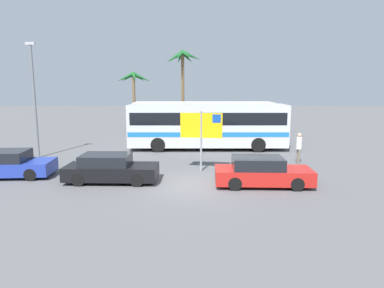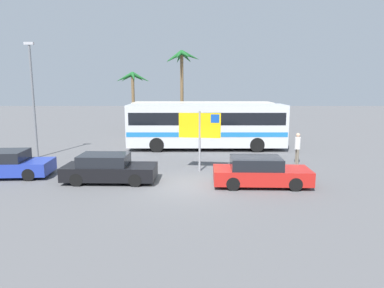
# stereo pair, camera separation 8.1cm
# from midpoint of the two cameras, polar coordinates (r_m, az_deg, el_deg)

# --- Properties ---
(ground) EXTENTS (120.00, 120.00, 0.00)m
(ground) POSITION_cam_midpoint_polar(r_m,az_deg,el_deg) (15.80, -0.84, -6.89)
(ground) COLOR #565659
(bus_front_coach) EXTENTS (11.04, 2.66, 3.17)m
(bus_front_coach) POSITION_cam_midpoint_polar(r_m,az_deg,el_deg) (24.42, 2.39, 3.32)
(bus_front_coach) COLOR silver
(bus_front_coach) RESTS_ON ground
(bus_rear_coach) EXTENTS (11.04, 2.66, 3.17)m
(bus_rear_coach) POSITION_cam_midpoint_polar(r_m,az_deg,el_deg) (27.87, 1.71, 4.12)
(bus_rear_coach) COLOR silver
(bus_rear_coach) RESTS_ON ground
(ferry_sign) EXTENTS (2.19, 0.35, 3.20)m
(ferry_sign) POSITION_cam_midpoint_polar(r_m,az_deg,el_deg) (17.91, 1.48, 2.70)
(ferry_sign) COLOR gray
(ferry_sign) RESTS_ON ground
(car_blue) EXTENTS (4.15, 2.09, 1.32)m
(car_blue) POSITION_cam_midpoint_polar(r_m,az_deg,el_deg) (19.39, -28.26, -2.99)
(car_blue) COLOR #23389E
(car_blue) RESTS_ON ground
(car_black) EXTENTS (4.35, 1.84, 1.32)m
(car_black) POSITION_cam_midpoint_polar(r_m,az_deg,el_deg) (16.69, -13.65, -4.00)
(car_black) COLOR black
(car_black) RESTS_ON ground
(car_red) EXTENTS (4.39, 1.83, 1.32)m
(car_red) POSITION_cam_midpoint_polar(r_m,az_deg,el_deg) (15.90, 11.27, -4.60)
(car_red) COLOR red
(car_red) RESTS_ON ground
(pedestrian_near_sign) EXTENTS (0.32, 0.32, 1.81)m
(pedestrian_near_sign) POSITION_cam_midpoint_polar(r_m,az_deg,el_deg) (20.72, 17.15, -0.26)
(pedestrian_near_sign) COLOR #706656
(pedestrian_near_sign) RESTS_ON ground
(lamp_post_left_side) EXTENTS (0.56, 0.20, 7.07)m
(lamp_post_left_side) POSITION_cam_midpoint_polar(r_m,az_deg,el_deg) (23.46, -24.91, 7.25)
(lamp_post_left_side) COLOR slate
(lamp_post_left_side) RESTS_ON ground
(palm_tree_seaside) EXTENTS (3.53, 3.54, 7.82)m
(palm_tree_seaside) POSITION_cam_midpoint_polar(r_m,az_deg,el_deg) (33.85, -1.79, 12.97)
(palm_tree_seaside) COLOR brown
(palm_tree_seaside) RESTS_ON ground
(palm_tree_inland) EXTENTS (3.59, 3.70, 5.87)m
(palm_tree_inland) POSITION_cam_midpoint_polar(r_m,az_deg,el_deg) (36.59, -9.81, 9.93)
(palm_tree_inland) COLOR brown
(palm_tree_inland) RESTS_ON ground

